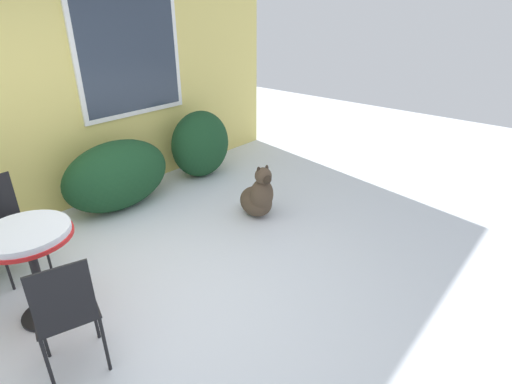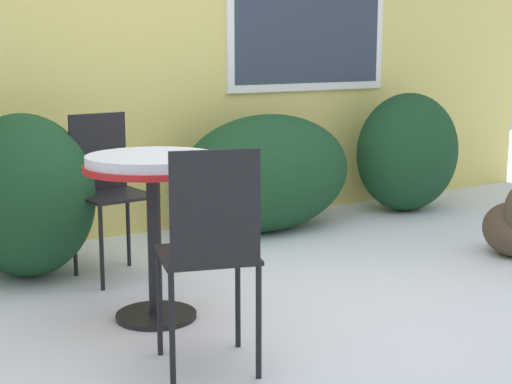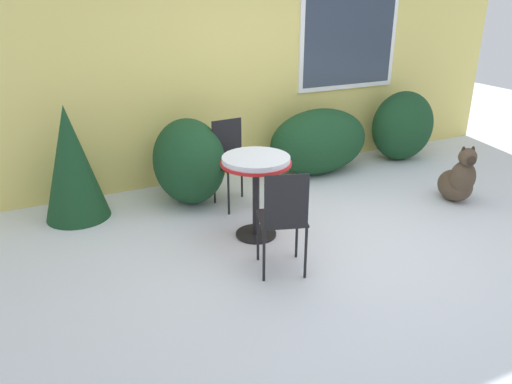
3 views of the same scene
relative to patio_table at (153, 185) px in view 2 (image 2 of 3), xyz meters
name	(u,v)px [view 2 (image 2 of 3)]	position (x,y,z in m)	size (l,w,h in m)	color
ground_plane	(322,319)	(0.68, -0.47, -0.67)	(16.00, 16.00, 0.00)	silver
house_wall	(144,0)	(0.78, 1.73, 0.98)	(8.00, 0.10, 3.28)	#E5D16B
shrub_left	(25,195)	(-0.30, 1.10, -0.20)	(0.79, 0.98, 0.96)	#194223
shrub_middle	(267,173)	(1.50, 1.25, -0.25)	(1.37, 0.71, 0.86)	#194223
shrub_right	(408,152)	(2.87, 1.24, -0.19)	(0.93, 0.68, 0.96)	#194223
patio_table	(153,185)	(0.00, 0.00, 0.00)	(0.67, 0.67, 0.82)	black
patio_chair_near_table	(108,186)	(0.11, 0.83, -0.14)	(0.42, 0.42, 0.95)	black
patio_chair_far_side	(210,248)	(-0.10, -0.73, -0.14)	(0.49, 0.49, 0.95)	black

